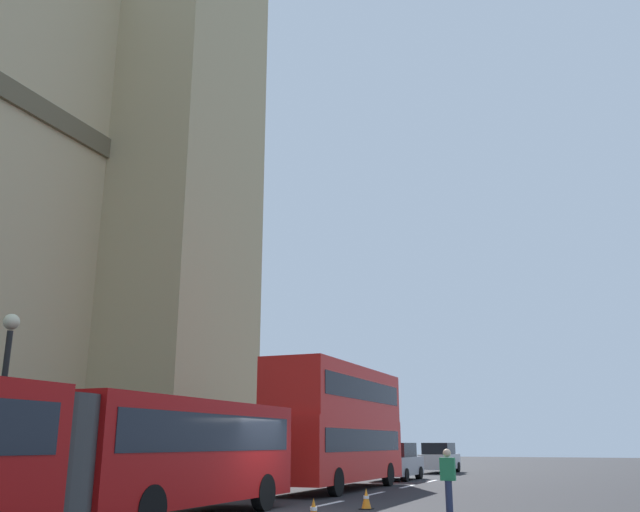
{
  "coord_description": "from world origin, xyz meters",
  "views": [
    {
      "loc": [
        -17.48,
        -8.24,
        1.85
      ],
      "look_at": [
        9.08,
        2.68,
        9.87
      ],
      "focal_mm": 37.64,
      "sensor_mm": 36.0,
      "label": 1
    }
  ],
  "objects_px": {
    "double_decker_bus": "(338,421)",
    "sedan_trailing": "(440,458)",
    "pedestrian_near_cones": "(448,479)",
    "traffic_cone_west": "(314,511)",
    "traffic_cone_middle": "(366,499)",
    "sedan_lead": "(397,462)",
    "articulated_bus": "(36,448)",
    "street_lamp": "(2,396)"
  },
  "relations": [
    {
      "from": "sedan_trailing",
      "to": "pedestrian_near_cones",
      "type": "distance_m",
      "value": 26.05
    },
    {
      "from": "double_decker_bus",
      "to": "traffic_cone_middle",
      "type": "distance_m",
      "value": 8.57
    },
    {
      "from": "sedan_lead",
      "to": "traffic_cone_west",
      "type": "xyz_separation_m",
      "value": [
        -19.4,
        -3.52,
        -0.63
      ]
    },
    {
      "from": "double_decker_bus",
      "to": "sedan_trailing",
      "type": "distance_m",
      "value": 17.64
    },
    {
      "from": "double_decker_bus",
      "to": "traffic_cone_west",
      "type": "bearing_deg",
      "value": -162.1
    },
    {
      "from": "double_decker_bus",
      "to": "pedestrian_near_cones",
      "type": "relative_size",
      "value": 6.0
    },
    {
      "from": "double_decker_bus",
      "to": "traffic_cone_west",
      "type": "xyz_separation_m",
      "value": [
        -11.18,
        -3.61,
        -2.43
      ]
    },
    {
      "from": "sedan_lead",
      "to": "traffic_cone_west",
      "type": "bearing_deg",
      "value": -169.72
    },
    {
      "from": "articulated_bus",
      "to": "double_decker_bus",
      "type": "relative_size",
      "value": 1.8
    },
    {
      "from": "double_decker_bus",
      "to": "street_lamp",
      "type": "bearing_deg",
      "value": 161.29
    },
    {
      "from": "articulated_bus",
      "to": "sedan_lead",
      "type": "bearing_deg",
      "value": -0.21
    },
    {
      "from": "sedan_trailing",
      "to": "pedestrian_near_cones",
      "type": "relative_size",
      "value": 2.6
    },
    {
      "from": "traffic_cone_west",
      "to": "street_lamp",
      "type": "distance_m",
      "value": 8.83
    },
    {
      "from": "articulated_bus",
      "to": "street_lamp",
      "type": "height_order",
      "value": "street_lamp"
    },
    {
      "from": "double_decker_bus",
      "to": "sedan_lead",
      "type": "relative_size",
      "value": 2.3
    },
    {
      "from": "articulated_bus",
      "to": "street_lamp",
      "type": "xyz_separation_m",
      "value": [
        3.19,
        4.51,
        1.31
      ]
    },
    {
      "from": "double_decker_bus",
      "to": "pedestrian_near_cones",
      "type": "height_order",
      "value": "double_decker_bus"
    },
    {
      "from": "sedan_lead",
      "to": "traffic_cone_west",
      "type": "height_order",
      "value": "sedan_lead"
    },
    {
      "from": "sedan_lead",
      "to": "sedan_trailing",
      "type": "bearing_deg",
      "value": -1.17
    },
    {
      "from": "street_lamp",
      "to": "sedan_trailing",
      "type": "bearing_deg",
      "value": -8.83
    },
    {
      "from": "sedan_trailing",
      "to": "pedestrian_near_cones",
      "type": "bearing_deg",
      "value": -166.94
    },
    {
      "from": "double_decker_bus",
      "to": "traffic_cone_middle",
      "type": "xyz_separation_m",
      "value": [
        -7.36,
        -3.66,
        -2.43
      ]
    },
    {
      "from": "traffic_cone_west",
      "to": "pedestrian_near_cones",
      "type": "distance_m",
      "value": 4.26
    },
    {
      "from": "articulated_bus",
      "to": "street_lamp",
      "type": "relative_size",
      "value": 3.46
    },
    {
      "from": "articulated_bus",
      "to": "sedan_trailing",
      "type": "distance_m",
      "value": 34.04
    },
    {
      "from": "double_decker_bus",
      "to": "sedan_trailing",
      "type": "relative_size",
      "value": 2.3
    },
    {
      "from": "articulated_bus",
      "to": "sedan_trailing",
      "type": "relative_size",
      "value": 4.14
    },
    {
      "from": "articulated_bus",
      "to": "pedestrian_near_cones",
      "type": "xyz_separation_m",
      "value": [
        8.66,
        -6.17,
        -0.83
      ]
    },
    {
      "from": "sedan_trailing",
      "to": "traffic_cone_middle",
      "type": "height_order",
      "value": "sedan_trailing"
    },
    {
      "from": "sedan_trailing",
      "to": "traffic_cone_west",
      "type": "bearing_deg",
      "value": -173.39
    },
    {
      "from": "articulated_bus",
      "to": "double_decker_bus",
      "type": "height_order",
      "value": "double_decker_bus"
    },
    {
      "from": "double_decker_bus",
      "to": "sedan_trailing",
      "type": "height_order",
      "value": "double_decker_bus"
    },
    {
      "from": "sedan_lead",
      "to": "sedan_trailing",
      "type": "relative_size",
      "value": 1.0
    },
    {
      "from": "street_lamp",
      "to": "articulated_bus",
      "type": "bearing_deg",
      "value": -125.33
    },
    {
      "from": "traffic_cone_west",
      "to": "street_lamp",
      "type": "relative_size",
      "value": 0.11
    },
    {
      "from": "articulated_bus",
      "to": "sedan_trailing",
      "type": "height_order",
      "value": "articulated_bus"
    },
    {
      "from": "traffic_cone_middle",
      "to": "street_lamp",
      "type": "height_order",
      "value": "street_lamp"
    },
    {
      "from": "street_lamp",
      "to": "pedestrian_near_cones",
      "type": "distance_m",
      "value": 12.18
    },
    {
      "from": "double_decker_bus",
      "to": "street_lamp",
      "type": "distance_m",
      "value": 14.04
    },
    {
      "from": "sedan_lead",
      "to": "street_lamp",
      "type": "distance_m",
      "value": 22.11
    },
    {
      "from": "sedan_trailing",
      "to": "double_decker_bus",
      "type": "bearing_deg",
      "value": 179.07
    },
    {
      "from": "articulated_bus",
      "to": "traffic_cone_middle",
      "type": "distance_m",
      "value": 9.94
    }
  ]
}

